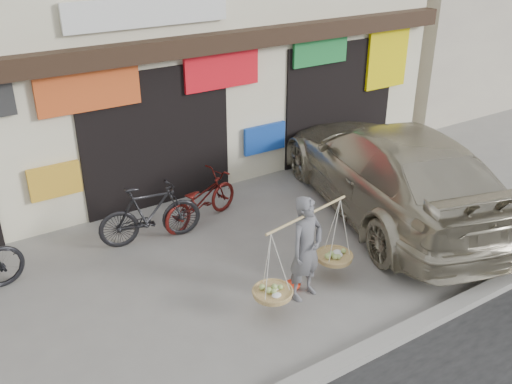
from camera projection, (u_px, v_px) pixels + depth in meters
ground at (257, 289)px, 8.79m from camera, size 70.00×70.00×0.00m
kerb at (341, 364)px, 7.25m from camera, size 70.00×0.25×0.12m
shophouse_block at (94, 6)px, 12.12m from camera, size 14.00×6.32×7.00m
street_vendor at (306, 252)px, 8.32m from camera, size 1.90×0.82×1.65m
bike_1 at (150, 214)px, 9.86m from camera, size 1.86×0.81×1.08m
bike_2 at (200, 199)px, 10.52m from camera, size 1.86×1.11×0.92m
suv at (390, 169)px, 10.75m from camera, size 3.91×6.42×1.74m
red_bag at (291, 285)px, 8.76m from camera, size 0.31×0.25×0.14m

